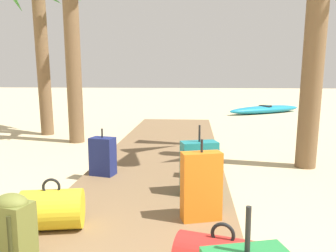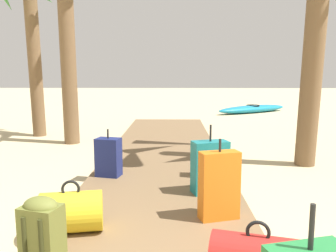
% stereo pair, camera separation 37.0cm
% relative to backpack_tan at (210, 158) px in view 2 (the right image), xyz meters
% --- Properties ---
extents(ground_plane, '(60.00, 60.00, 0.00)m').
position_rel_backpack_tan_xyz_m(ground_plane, '(-0.68, 0.04, -0.34)').
color(ground_plane, '#CCB789').
extents(boardwalk, '(1.98, 9.90, 0.08)m').
position_rel_backpack_tan_xyz_m(boardwalk, '(-0.68, 1.03, -0.30)').
color(boardwalk, brown).
rests_on(boardwalk, ground).
extents(backpack_tan, '(0.29, 0.24, 0.50)m').
position_rel_backpack_tan_xyz_m(backpack_tan, '(0.00, 0.00, 0.00)').
color(backpack_tan, tan).
rests_on(backpack_tan, boardwalk).
extents(backpack_olive, '(0.31, 0.27, 0.56)m').
position_rel_backpack_tan_xyz_m(backpack_olive, '(-1.42, -2.37, 0.03)').
color(backpack_olive, olive).
rests_on(backpack_olive, boardwalk).
extents(suitcase_teal, '(0.46, 0.33, 0.82)m').
position_rel_backpack_tan_xyz_m(suitcase_teal, '(-0.06, -0.65, 0.05)').
color(suitcase_teal, '#197A7F').
rests_on(suitcase_teal, boardwalk).
extents(suitcase_orange, '(0.41, 0.27, 0.79)m').
position_rel_backpack_tan_xyz_m(suitcase_orange, '(-0.05, -1.40, 0.07)').
color(suitcase_orange, orange).
rests_on(suitcase_orange, boardwalk).
extents(suitcase_navy, '(0.37, 0.29, 0.66)m').
position_rel_backpack_tan_xyz_m(suitcase_navy, '(-1.39, 0.01, 0.00)').
color(suitcase_navy, navy).
rests_on(suitcase_navy, boardwalk).
extents(duffel_bag_yellow, '(0.60, 0.46, 0.48)m').
position_rel_backpack_tan_xyz_m(duffel_bag_yellow, '(-1.41, -1.71, -0.08)').
color(duffel_bag_yellow, gold).
rests_on(duffel_bag_yellow, boardwalk).
extents(kayak, '(3.12, 2.32, 0.30)m').
position_rel_backpack_tan_xyz_m(kayak, '(2.50, 8.56, -0.20)').
color(kayak, teal).
rests_on(kayak, ground).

